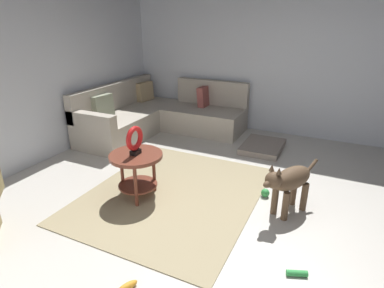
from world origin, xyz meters
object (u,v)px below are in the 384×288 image
(dog_bed_mat, at_px, (263,147))
(dog_toy_ball, at_px, (265,193))
(side_table, at_px, (136,164))
(torus_sculpture, at_px, (135,140))
(dog_toy_rope, at_px, (297,273))
(dog_toy_bone, at_px, (127,287))
(dog, at_px, (289,182))
(sectional_couch, at_px, (159,116))

(dog_bed_mat, xyz_separation_m, dog_toy_ball, (-1.42, -0.38, 0.00))
(side_table, relative_size, dog_bed_mat, 0.75)
(torus_sculpture, height_order, dog_toy_rope, torus_sculpture)
(dog_toy_ball, height_order, dog_toy_bone, dog_toy_ball)
(dog_bed_mat, height_order, dog, dog)
(dog_bed_mat, bearing_deg, dog_toy_rope, -160.33)
(torus_sculpture, relative_size, dog_bed_mat, 0.41)
(side_table, distance_m, dog, 1.67)
(side_table, relative_size, dog, 0.78)
(dog, bearing_deg, dog_bed_mat, -39.64)
(dog_bed_mat, relative_size, dog_toy_bone, 4.44)
(sectional_couch, relative_size, dog_toy_rope, 13.41)
(sectional_couch, distance_m, dog_toy_bone, 3.67)
(sectional_couch, bearing_deg, dog_toy_rope, -131.83)
(dog_toy_bone, bearing_deg, dog_toy_rope, -58.35)
(sectional_couch, relative_size, torus_sculpture, 6.90)
(dog_toy_rope, bearing_deg, torus_sculpture, 75.72)
(dog_bed_mat, height_order, dog_toy_ball, dog_toy_ball)
(dog, distance_m, dog_toy_bone, 1.87)
(dog_bed_mat, bearing_deg, torus_sculpture, 154.76)
(dog_toy_rope, height_order, dog_toy_bone, dog_toy_bone)
(torus_sculpture, distance_m, dog_toy_ball, 1.63)
(dog_toy_rope, bearing_deg, dog, 15.75)
(sectional_couch, xyz_separation_m, dog_toy_ball, (-1.43, -2.31, -0.24))
(dog_bed_mat, distance_m, dog_toy_rope, 2.69)
(torus_sculpture, height_order, dog_toy_ball, torus_sculpture)
(torus_sculpture, relative_size, dog_toy_ball, 3.29)
(dog, bearing_deg, side_table, 42.54)
(sectional_couch, bearing_deg, dog_toy_ball, -121.78)
(dog_toy_ball, bearing_deg, side_table, 115.10)
(sectional_couch, height_order, dog_toy_rope, sectional_couch)
(sectional_couch, height_order, side_table, sectional_couch)
(side_table, height_order, dog_bed_mat, side_table)
(side_table, relative_size, torus_sculpture, 1.84)
(dog_bed_mat, height_order, dog_toy_rope, dog_bed_mat)
(sectional_couch, distance_m, torus_sculpture, 2.32)
(side_table, xyz_separation_m, dog_toy_rope, (-0.48, -1.87, -0.39))
(torus_sculpture, xyz_separation_m, dog_bed_mat, (2.05, -0.97, -0.67))
(dog_toy_ball, relative_size, dog_toy_rope, 0.59)
(torus_sculpture, distance_m, dog_toy_rope, 2.05)
(torus_sculpture, xyz_separation_m, dog_toy_bone, (-1.19, -0.71, -0.68))
(dog_bed_mat, distance_m, dog_toy_bone, 3.25)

